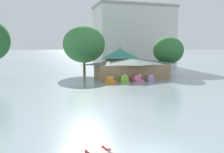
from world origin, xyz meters
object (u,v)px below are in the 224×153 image
at_px(pedal_boat_pink, 137,79).
at_px(pedal_boat_lavender, 151,79).
at_px(pedal_boat_orange, 110,81).
at_px(shoreline_tree_right, 168,50).
at_px(background_building_block, 134,36).
at_px(green_roof_pavilion, 120,59).
at_px(shoreline_tree_mid, 84,44).
at_px(pedal_boat_lime, 124,80).
at_px(boathouse, 132,68).

height_order(pedal_boat_pink, pedal_boat_lavender, pedal_boat_pink).
xyz_separation_m(pedal_boat_orange, shoreline_tree_right, (17.73, 8.80, 5.85)).
relative_size(pedal_boat_pink, shoreline_tree_right, 0.31).
bearing_deg(background_building_block, green_roof_pavilion, -122.23).
bearing_deg(pedal_boat_orange, shoreline_tree_right, 110.14).
bearing_deg(shoreline_tree_mid, pedal_boat_lavender, -52.71).
relative_size(pedal_boat_lime, shoreline_tree_mid, 0.24).
relative_size(pedal_boat_lime, green_roof_pavilion, 0.28).
relative_size(pedal_boat_lavender, background_building_block, 0.09).
relative_size(pedal_boat_orange, shoreline_tree_mid, 0.23).
bearing_deg(shoreline_tree_mid, pedal_boat_lime, -69.65).
xyz_separation_m(green_roof_pavilion, shoreline_tree_mid, (-11.93, -6.85, 4.16)).
bearing_deg(boathouse, pedal_boat_pink, -97.06).
xyz_separation_m(pedal_boat_lavender, boathouse, (-2.48, 4.67, 1.91)).
distance_m(pedal_boat_lavender, background_building_block, 43.06).
bearing_deg(shoreline_tree_right, pedal_boat_pink, -145.18).
distance_m(pedal_boat_pink, boathouse, 5.16).
bearing_deg(shoreline_tree_right, pedal_boat_lavender, -136.99).
bearing_deg(shoreline_tree_right, green_roof_pavilion, 120.37).
bearing_deg(green_roof_pavilion, pedal_boat_pink, -99.10).
bearing_deg(pedal_boat_lime, pedal_boat_orange, -62.52).
bearing_deg(pedal_boat_orange, pedal_boat_lavender, 88.62).
bearing_deg(pedal_boat_lime, shoreline_tree_mid, -145.24).
bearing_deg(pedal_boat_lime, pedal_boat_pink, 102.82).
bearing_deg(pedal_boat_pink, background_building_block, 157.32).
distance_m(pedal_boat_lime, background_building_block, 45.04).
bearing_deg(background_building_block, pedal_boat_lime, -113.88).
height_order(green_roof_pavilion, background_building_block, background_building_block).
distance_m(pedal_boat_lime, shoreline_tree_mid, 17.70).
height_order(shoreline_tree_right, background_building_block, background_building_block).
xyz_separation_m(pedal_boat_lime, pedal_boat_lavender, (5.88, 0.02, -0.05)).
bearing_deg(background_building_block, pedal_boat_pink, -110.40).
xyz_separation_m(pedal_boat_orange, boathouse, (6.65, 5.44, 1.88)).
distance_m(pedal_boat_lime, green_roof_pavilion, 23.06).
distance_m(pedal_boat_orange, pedal_boat_pink, 6.10).
relative_size(pedal_boat_pink, pedal_boat_lavender, 1.13).
height_order(pedal_boat_lime, shoreline_tree_right, shoreline_tree_right).
xyz_separation_m(pedal_boat_pink, background_building_block, (14.90, 40.06, 10.79)).
xyz_separation_m(pedal_boat_lime, boathouse, (3.39, 4.69, 1.86)).
xyz_separation_m(pedal_boat_orange, pedal_boat_lavender, (9.13, 0.78, -0.03)).
bearing_deg(pedal_boat_lime, green_roof_pavilion, 178.32).
bearing_deg(pedal_boat_pink, boathouse, 170.67).
bearing_deg(pedal_boat_lime, boathouse, 158.52).
relative_size(pedal_boat_orange, pedal_boat_lavender, 1.05).
distance_m(pedal_boat_lavender, shoreline_tree_right, 13.15).
bearing_deg(pedal_boat_lavender, green_roof_pavilion, -164.67).
relative_size(pedal_boat_lime, boathouse, 0.18).
bearing_deg(shoreline_tree_right, pedal_boat_lime, -150.94).
xyz_separation_m(pedal_boat_pink, shoreline_tree_right, (11.67, 8.12, 5.85)).
bearing_deg(pedal_boat_orange, shoreline_tree_mid, -177.84).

